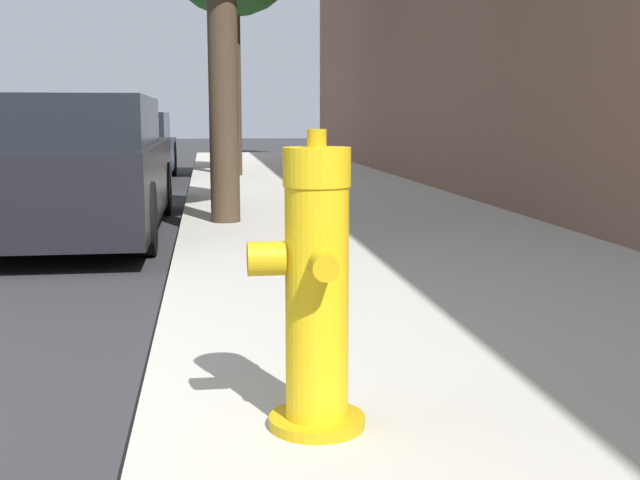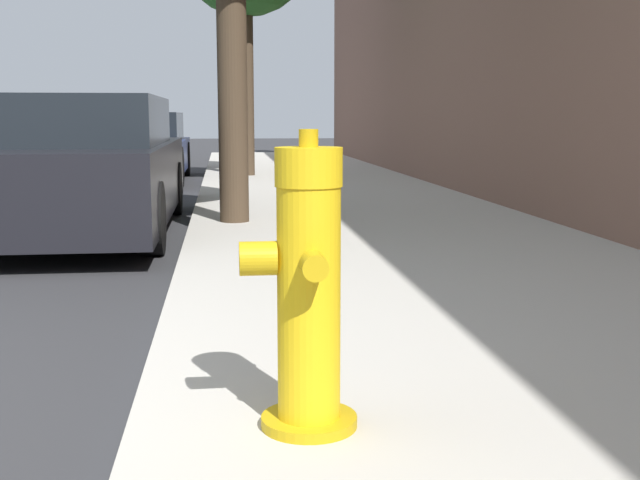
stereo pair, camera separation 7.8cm
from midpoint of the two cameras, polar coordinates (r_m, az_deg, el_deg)
name	(u,v)px [view 1 (the left image)]	position (r m, az deg, el deg)	size (l,w,h in m)	color
sidewalk_slab	(616,414)	(3.18, 19.65, -11.57)	(3.45, 40.00, 0.16)	#B7B2A8
fire_hydrant	(315,293)	(2.55, -1.22, -3.76)	(0.38, 0.40, 0.96)	#C39C11
parked_car_near	(66,168)	(8.27, -17.84, 4.92)	(1.86, 4.59, 1.34)	black
parked_car_mid	(121,148)	(14.78, -14.11, 6.38)	(1.83, 4.04, 1.22)	navy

